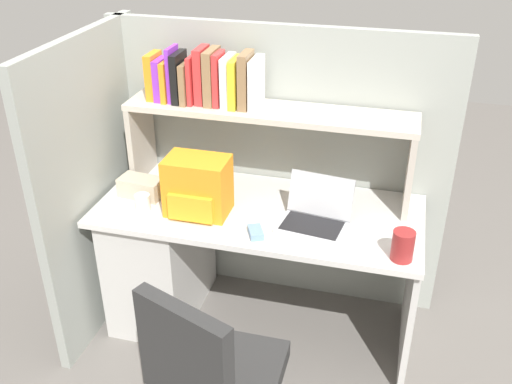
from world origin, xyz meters
TOP-DOWN VIEW (x-y plane):
  - ground_plane at (0.00, 0.00)m, footprint 8.00×8.00m
  - desk at (-0.39, 0.00)m, footprint 1.60×0.70m
  - cubicle_partition_rear at (0.00, 0.38)m, footprint 1.84×0.05m
  - cubicle_partition_left at (-0.85, -0.05)m, footprint 0.05×1.06m
  - overhead_hutch at (0.00, 0.20)m, footprint 1.44×0.28m
  - reference_books_on_shelf at (-0.32, 0.20)m, footprint 0.57×0.19m
  - laptop at (0.29, -0.07)m, footprint 0.34×0.30m
  - backpack at (-0.28, -0.11)m, footprint 0.30×0.22m
  - computer_mouse at (0.05, -0.24)m, footprint 0.10×0.12m
  - paper_cup at (-0.55, -0.15)m, footprint 0.08×0.08m
  - tissue_box at (-0.61, -0.03)m, footprint 0.23×0.14m
  - snack_canister at (0.70, -0.26)m, footprint 0.10×0.10m

SIDE VIEW (x-z plane):
  - ground_plane at x=0.00m, z-range 0.00..0.00m
  - desk at x=-0.39m, z-range 0.04..0.77m
  - computer_mouse at x=0.05m, z-range 0.73..0.76m
  - paper_cup at x=-0.55m, z-range 0.73..0.81m
  - cubicle_partition_rear at x=0.00m, z-range 0.00..1.55m
  - cubicle_partition_left at x=-0.85m, z-range 0.00..1.55m
  - tissue_box at x=-0.61m, z-range 0.73..0.83m
  - laptop at x=0.29m, z-range 0.67..0.89m
  - snack_canister at x=0.70m, z-range 0.73..0.87m
  - backpack at x=-0.28m, z-range 0.73..1.01m
  - overhead_hutch at x=0.00m, z-range 0.86..1.31m
  - reference_books_on_shelf at x=-0.32m, z-range 1.17..1.44m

